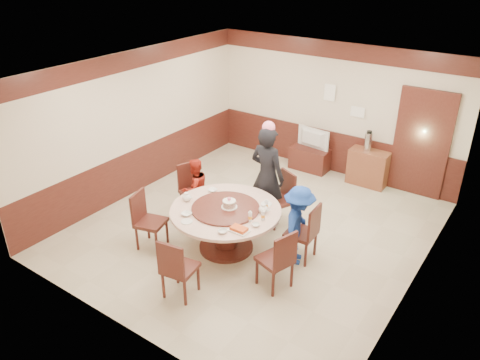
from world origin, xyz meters
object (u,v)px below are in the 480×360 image
Objects in this scene: person_red at (195,188)px; tv_stand at (310,159)px; shrimp_platter at (239,229)px; birthday_cake at (229,204)px; banquet_table at (226,221)px; television at (311,139)px; person_standing at (267,176)px; thermos at (368,142)px; side_cabinet at (368,168)px; person_blue at (298,225)px.

person_red reaches higher than tv_stand.
birthday_cake is at bearing 138.47° from shrimp_platter.
banquet_table is 2.27× the size of television.
birthday_cake is (0.05, 0.04, 0.31)m from banquet_table.
banquet_table is 5.92× the size of shrimp_platter.
thermos is at bearing -105.17° from person_standing.
side_cabinet reaches higher than tv_stand.
person_standing reaches higher than birthday_cake.
person_standing is 1.29m from person_blue.
television is at bearing 0.00° from tv_stand.
banquet_table is 2.09× the size of tv_stand.
thermos reaches higher than side_cabinet.
thermos is at bearing 75.03° from banquet_table.
tv_stand is at bearing 95.65° from birthday_cake.
thermos is at bearing 84.10° from shrimp_platter.
person_standing is at bearing -80.94° from tv_stand.
television is at bearing 95.65° from birthday_cake.
banquet_table is 1.17m from person_standing.
tv_stand is (-0.35, 3.51, -0.59)m from birthday_cake.
birthday_cake is 0.68× the size of thermos.
tv_stand is 1.33m from side_cabinet.
person_blue reaches higher than side_cabinet.
person_blue is at bearing 121.54° from television.
television is (-0.39, 2.45, -0.19)m from person_standing.
side_cabinet is at bearing -171.22° from television.
banquet_table is 1.36× the size of person_blue.
side_cabinet is (-0.09, 3.21, -0.28)m from person_blue.
person_red is 1.34× the size of tv_stand.
television is 1.37m from side_cabinet.
television is 0.98× the size of side_cabinet.
television is at bearing -178.70° from side_cabinet.
side_cabinet is (0.94, 2.48, -0.54)m from person_standing.
shrimp_platter is (0.46, -1.50, -0.14)m from person_standing.
side_cabinet is (1.33, 0.03, -0.35)m from television.
shrimp_platter is 0.79× the size of thermos.
shrimp_platter is (0.50, -0.44, -0.06)m from birthday_cake.
thermos reaches higher than tv_stand.
side_cabinet is (0.98, 3.54, -0.47)m from birthday_cake.
television reaches higher than shrimp_platter.
side_cabinet is at bearing 158.86° from person_red.
side_cabinet is at bearing -106.60° from person_standing.
person_standing is 2.29× the size of side_cabinet.
person_blue is 1.54× the size of tv_stand.
person_blue is (2.20, -0.16, 0.08)m from person_red.
thermos is (1.26, 0.03, 0.21)m from television.
person_blue is 1.67× the size of television.
television reaches higher than tv_stand.
person_blue reaches higher than birthday_cake.
thermos is (0.87, 2.48, 0.03)m from person_standing.
birthday_cake is 3.66m from thermos.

